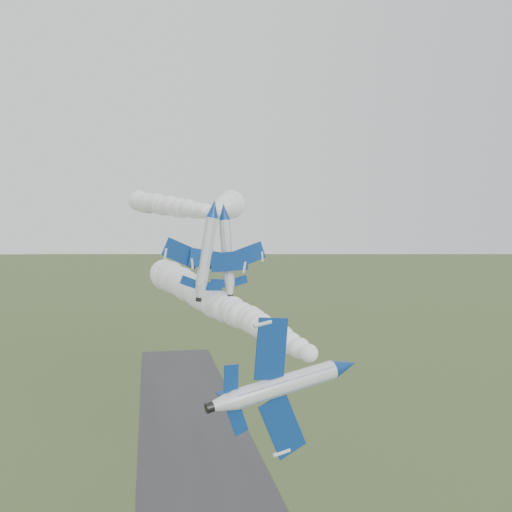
{
  "coord_description": "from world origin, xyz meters",
  "views": [
    {
      "loc": [
        -9.66,
        -49.32,
        44.92
      ],
      "look_at": [
        3.68,
        20.67,
        41.47
      ],
      "focal_mm": 40.0,
      "sensor_mm": 36.0,
      "label": 1
    }
  ],
  "objects": [
    {
      "name": "jet_pair_right",
      "position": [
        0.09,
        23.82,
        47.13
      ],
      "size": [
        10.47,
        12.35,
        3.09
      ],
      "rotation": [
        0.0,
        -0.08,
        0.2
      ],
      "color": "silver"
    },
    {
      "name": "jet_lead",
      "position": [
        7.01,
        -3.07,
        33.04
      ],
      "size": [
        5.07,
        13.93,
        11.47
      ],
      "rotation": [
        0.0,
        1.41,
        0.24
      ],
      "color": "silver"
    },
    {
      "name": "smoke_trail_jet_pair_left",
      "position": [
        4.44,
        52.49,
        48.87
      ],
      "size": [
        18.0,
        53.66,
        5.58
      ],
      "primitive_type": null,
      "rotation": [
        0.0,
        0.0,
        -0.24
      ],
      "color": "white"
    },
    {
      "name": "jet_pair_left",
      "position": [
        -1.39,
        23.04,
        47.46
      ],
      "size": [
        11.05,
        13.11,
        3.57
      ],
      "rotation": [
        0.0,
        0.17,
        -0.24
      ],
      "color": "silver"
    },
    {
      "name": "smoke_trail_jet_lead",
      "position": [
        -0.63,
        29.1,
        34.89
      ],
      "size": [
        19.19,
        58.47,
        5.27
      ],
      "primitive_type": null,
      "rotation": [
        0.0,
        0.0,
        0.24
      ],
      "color": "white"
    },
    {
      "name": "smoke_trail_jet_pair_right",
      "position": [
        -6.41,
        61.03,
        49.35
      ],
      "size": [
        18.22,
        68.69,
        4.64
      ],
      "primitive_type": null,
      "rotation": [
        0.0,
        0.0,
        0.2
      ],
      "color": "white"
    }
  ]
}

